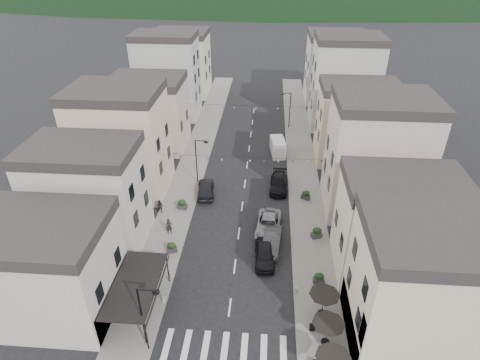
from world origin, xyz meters
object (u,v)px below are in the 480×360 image
object	(u,v)px
parked_car_b	(272,242)
pedestrian_a	(169,226)
parked_car_d	(279,183)
delivery_van	(278,146)
pedestrian_b	(160,206)
parked_car_c	(268,225)
parked_car_a	(264,254)
parked_car_e	(206,188)

from	to	relation	value
parked_car_b	pedestrian_a	distance (m)	10.87
parked_car_d	delivery_van	world-z (taller)	delivery_van
pedestrian_a	pedestrian_b	size ratio (longest dim) A/B	1.14
parked_car_d	pedestrian_a	size ratio (longest dim) A/B	2.89
parked_car_c	parked_car_d	xyz separation A→B (m)	(1.17, 8.48, -0.01)
parked_car_d	pedestrian_b	bearing A→B (deg)	-152.49
parked_car_a	parked_car_c	xyz separation A→B (m)	(0.32, 4.73, -0.01)
parked_car_a	pedestrian_a	bearing A→B (deg)	158.64
parked_car_d	pedestrian_a	xyz separation A→B (m)	(-11.59, -9.92, 0.27)
parked_car_d	delivery_van	size ratio (longest dim) A/B	1.09
parked_car_c	delivery_van	world-z (taller)	delivery_van
parked_car_b	parked_car_a	bearing A→B (deg)	-103.83
pedestrian_b	parked_car_d	bearing A→B (deg)	33.24
parked_car_c	parked_car_e	size ratio (longest dim) A/B	1.14
parked_car_c	pedestrian_a	size ratio (longest dim) A/B	3.05
parked_car_a	parked_car_b	bearing A→B (deg)	67.14
pedestrian_b	parked_car_e	bearing A→B (deg)	51.38
parked_car_c	delivery_van	size ratio (longest dim) A/B	1.15
parked_car_b	parked_car_d	size ratio (longest dim) A/B	0.91
parked_car_c	pedestrian_a	xyz separation A→B (m)	(-10.42, -1.44, 0.26)
parked_car_b	parked_car_c	world-z (taller)	parked_car_b
delivery_van	pedestrian_b	distance (m)	20.73
parked_car_d	pedestrian_b	size ratio (longest dim) A/B	3.30
parked_car_a	pedestrian_b	world-z (taller)	pedestrian_b
parked_car_b	parked_car_d	world-z (taller)	parked_car_b
parked_car_b	pedestrian_b	world-z (taller)	pedestrian_b
pedestrian_b	parked_car_c	bearing A→B (deg)	-1.86
delivery_van	pedestrian_b	size ratio (longest dim) A/B	3.02
parked_car_c	pedestrian_b	bearing A→B (deg)	173.63
parked_car_b	pedestrian_b	size ratio (longest dim) A/B	3.00
parked_car_c	pedestrian_a	distance (m)	10.52
delivery_van	parked_car_b	bearing A→B (deg)	-98.80
parked_car_b	parked_car_d	distance (m)	11.30
parked_car_b	pedestrian_a	world-z (taller)	pedestrian_a
parked_car_b	pedestrian_a	bearing A→B (deg)	178.54
parked_car_a	pedestrian_a	size ratio (longest dim) A/B	2.54
parked_car_b	delivery_van	world-z (taller)	delivery_van
pedestrian_a	delivery_van	bearing A→B (deg)	42.59
parked_car_d	delivery_van	distance (m)	9.56
parked_car_c	parked_car_d	world-z (taller)	parked_car_c
parked_car_b	delivery_van	size ratio (longest dim) A/B	0.99
delivery_van	pedestrian_a	xyz separation A→B (m)	(-11.51, -19.47, -0.06)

